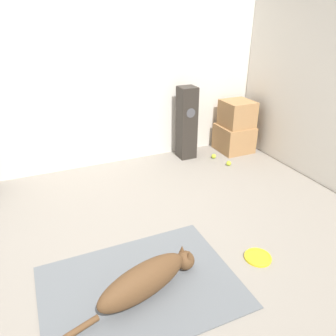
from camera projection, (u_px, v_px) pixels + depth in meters
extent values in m
plane|color=gray|center=(133.00, 262.00, 2.81)|extent=(12.00, 12.00, 0.00)
cube|color=silver|center=(74.00, 71.00, 3.98)|extent=(8.00, 0.06, 2.55)
cube|color=slate|center=(140.00, 287.00, 2.55)|extent=(1.50, 1.10, 0.01)
ellipsoid|color=brown|center=(143.00, 281.00, 2.42)|extent=(0.81, 0.45, 0.27)
sphere|color=brown|center=(185.00, 260.00, 2.69)|extent=(0.16, 0.16, 0.16)
cone|color=brown|center=(182.00, 249.00, 2.69)|extent=(0.05, 0.05, 0.07)
cone|color=brown|center=(189.00, 254.00, 2.63)|extent=(0.05, 0.05, 0.07)
cylinder|color=brown|center=(81.00, 328.00, 2.15)|extent=(0.25, 0.12, 0.04)
cylinder|color=yellow|center=(258.00, 258.00, 2.84)|extent=(0.24, 0.24, 0.02)
torus|color=yellow|center=(258.00, 257.00, 2.84)|extent=(0.24, 0.24, 0.02)
cube|color=#A87A4C|center=(234.00, 138.00, 4.96)|extent=(0.48, 0.49, 0.39)
cube|color=#A87A4C|center=(237.00, 114.00, 4.79)|extent=(0.42, 0.43, 0.37)
cube|color=#2D2823|center=(187.00, 123.00, 4.60)|extent=(0.24, 0.24, 1.02)
cylinder|color=#4C4C51|center=(191.00, 113.00, 4.43)|extent=(0.13, 0.00, 0.13)
sphere|color=#C6E033|center=(229.00, 163.00, 4.53)|extent=(0.07, 0.07, 0.07)
sphere|color=#C6E033|center=(214.00, 156.00, 4.75)|extent=(0.07, 0.07, 0.07)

